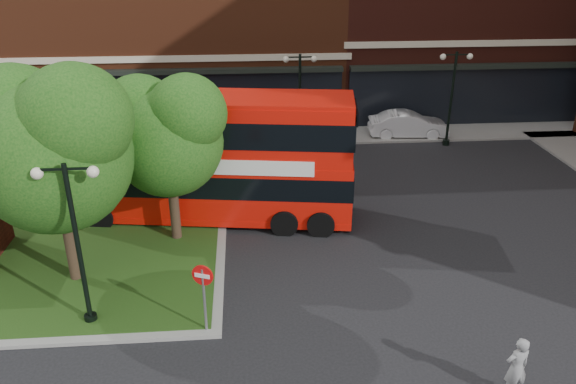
{
  "coord_description": "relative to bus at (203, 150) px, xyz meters",
  "views": [
    {
      "loc": [
        -0.86,
        -13.53,
        10.23
      ],
      "look_at": [
        0.6,
        4.59,
        2.0
      ],
      "focal_mm": 35.0,
      "sensor_mm": 36.0,
      "label": 1
    }
  ],
  "objects": [
    {
      "name": "ground",
      "position": [
        2.47,
        -6.86,
        -2.86
      ],
      "size": [
        120.0,
        120.0,
        0.0
      ],
      "primitive_type": "plane",
      "color": "black",
      "rests_on": "ground"
    },
    {
      "name": "pavement_far",
      "position": [
        2.47,
        9.64,
        -2.8
      ],
      "size": [
        44.0,
        3.0,
        0.12
      ],
      "primitive_type": "cube",
      "color": "slate",
      "rests_on": "ground"
    },
    {
      "name": "traffic_island",
      "position": [
        -5.53,
        -3.86,
        -2.79
      ],
      "size": [
        12.6,
        7.6,
        0.15
      ],
      "color": "gray",
      "rests_on": "ground"
    },
    {
      "name": "tree_island_west",
      "position": [
        -4.13,
        -4.28,
        1.93
      ],
      "size": [
        5.4,
        4.71,
        7.21
      ],
      "color": "#2D2116",
      "rests_on": "ground"
    },
    {
      "name": "tree_island_east",
      "position": [
        -1.11,
        -1.79,
        1.38
      ],
      "size": [
        4.46,
        3.9,
        6.29
      ],
      "color": "#2D2116",
      "rests_on": "ground"
    },
    {
      "name": "lamp_island",
      "position": [
        -3.03,
        -6.66,
        -0.03
      ],
      "size": [
        1.72,
        0.36,
        5.0
      ],
      "color": "black",
      "rests_on": "ground"
    },
    {
      "name": "lamp_far_left",
      "position": [
        4.47,
        7.64,
        -0.03
      ],
      "size": [
        1.72,
        0.36,
        5.0
      ],
      "color": "black",
      "rests_on": "ground"
    },
    {
      "name": "lamp_far_right",
      "position": [
        12.47,
        7.64,
        -0.03
      ],
      "size": [
        1.72,
        0.36,
        5.0
      ],
      "color": "black",
      "rests_on": "ground"
    },
    {
      "name": "bus",
      "position": [
        0.0,
        0.0,
        0.0
      ],
      "size": [
        11.67,
        4.22,
        4.36
      ],
      "rotation": [
        0.0,
        0.0,
        -0.15
      ],
      "color": "red",
      "rests_on": "ground"
    },
    {
      "name": "woman",
      "position": [
        7.91,
        -10.36,
        -2.01
      ],
      "size": [
        0.68,
        0.5,
        1.71
      ],
      "primitive_type": "imported",
      "rotation": [
        0.0,
        0.0,
        3.3
      ],
      "color": "gray",
      "rests_on": "ground"
    },
    {
      "name": "car_silver",
      "position": [
        -3.35,
        9.14,
        -2.09
      ],
      "size": [
        4.73,
        2.39,
        1.55
      ],
      "primitive_type": "imported",
      "rotation": [
        0.0,
        0.0,
        1.44
      ],
      "color": "#A5A7AC",
      "rests_on": "ground"
    },
    {
      "name": "car_white",
      "position": [
        10.74,
        9.14,
        -2.14
      ],
      "size": [
        4.47,
        1.85,
        1.44
      ],
      "primitive_type": "imported",
      "rotation": [
        0.0,
        0.0,
        1.49
      ],
      "color": "white",
      "rests_on": "ground"
    },
    {
      "name": "no_entry_sign",
      "position": [
        0.34,
        -7.36,
        -1.27
      ],
      "size": [
        0.59,
        0.27,
        2.23
      ],
      "rotation": [
        0.0,
        0.0,
        -0.37
      ],
      "color": "slate",
      "rests_on": "ground"
    }
  ]
}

